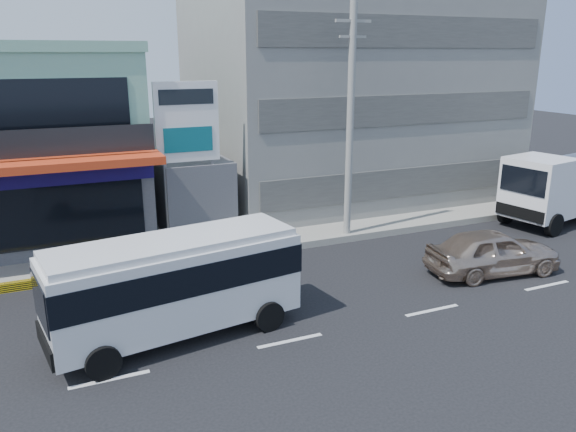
{
  "coord_description": "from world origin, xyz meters",
  "views": [
    {
      "loc": [
        -5.83,
        -13.26,
        7.97
      ],
      "look_at": [
        2.07,
        4.91,
        2.2
      ],
      "focal_mm": 35.0,
      "sensor_mm": 36.0,
      "label": 1
    }
  ],
  "objects_px": {
    "concrete_building": "(346,71)",
    "minibus": "(175,279)",
    "satellite_dish": "(190,156)",
    "billboard": "(187,131)",
    "tanker_truck": "(569,184)",
    "utility_pole_near": "(350,123)",
    "sedan": "(493,252)"
  },
  "relations": [
    {
      "from": "satellite_dish",
      "to": "sedan",
      "type": "bearing_deg",
      "value": -45.78
    },
    {
      "from": "concrete_building",
      "to": "billboard",
      "type": "relative_size",
      "value": 2.32
    },
    {
      "from": "satellite_dish",
      "to": "sedan",
      "type": "height_order",
      "value": "satellite_dish"
    },
    {
      "from": "satellite_dish",
      "to": "utility_pole_near",
      "type": "distance_m",
      "value": 7.17
    },
    {
      "from": "minibus",
      "to": "concrete_building",
      "type": "bearing_deg",
      "value": 46.14
    },
    {
      "from": "tanker_truck",
      "to": "satellite_dish",
      "type": "bearing_deg",
      "value": 163.68
    },
    {
      "from": "concrete_building",
      "to": "utility_pole_near",
      "type": "relative_size",
      "value": 1.6
    },
    {
      "from": "satellite_dish",
      "to": "sedan",
      "type": "relative_size",
      "value": 0.3
    },
    {
      "from": "sedan",
      "to": "tanker_truck",
      "type": "xyz_separation_m",
      "value": [
        8.52,
        4.13,
        0.95
      ]
    },
    {
      "from": "utility_pole_near",
      "to": "billboard",
      "type": "bearing_deg",
      "value": 164.52
    },
    {
      "from": "concrete_building",
      "to": "satellite_dish",
      "type": "bearing_deg",
      "value": -158.2
    },
    {
      "from": "billboard",
      "to": "utility_pole_near",
      "type": "bearing_deg",
      "value": -15.48
    },
    {
      "from": "billboard",
      "to": "tanker_truck",
      "type": "bearing_deg",
      "value": -10.48
    },
    {
      "from": "billboard",
      "to": "tanker_truck",
      "type": "xyz_separation_m",
      "value": [
        18.04,
        -3.34,
        -3.12
      ]
    },
    {
      "from": "tanker_truck",
      "to": "utility_pole_near",
      "type": "bearing_deg",
      "value": 172.41
    },
    {
      "from": "billboard",
      "to": "sedan",
      "type": "distance_m",
      "value": 12.77
    },
    {
      "from": "satellite_dish",
      "to": "minibus",
      "type": "relative_size",
      "value": 0.2
    },
    {
      "from": "utility_pole_near",
      "to": "minibus",
      "type": "xyz_separation_m",
      "value": [
        -8.88,
        -5.8,
        -3.37
      ]
    },
    {
      "from": "minibus",
      "to": "tanker_truck",
      "type": "height_order",
      "value": "tanker_truck"
    },
    {
      "from": "sedan",
      "to": "tanker_truck",
      "type": "height_order",
      "value": "tanker_truck"
    },
    {
      "from": "billboard",
      "to": "minibus",
      "type": "relative_size",
      "value": 0.93
    },
    {
      "from": "satellite_dish",
      "to": "tanker_truck",
      "type": "bearing_deg",
      "value": -16.32
    },
    {
      "from": "concrete_building",
      "to": "sedan",
      "type": "bearing_deg",
      "value": -94.22
    },
    {
      "from": "minibus",
      "to": "satellite_dish",
      "type": "bearing_deg",
      "value": 72.98
    },
    {
      "from": "sedan",
      "to": "tanker_truck",
      "type": "bearing_deg",
      "value": -57.2
    },
    {
      "from": "utility_pole_near",
      "to": "minibus",
      "type": "relative_size",
      "value": 1.35
    },
    {
      "from": "satellite_dish",
      "to": "minibus",
      "type": "distance_m",
      "value": 10.0
    },
    {
      "from": "satellite_dish",
      "to": "billboard",
      "type": "bearing_deg",
      "value": -105.52
    },
    {
      "from": "utility_pole_near",
      "to": "satellite_dish",
      "type": "bearing_deg",
      "value": 149.04
    },
    {
      "from": "concrete_building",
      "to": "minibus",
      "type": "bearing_deg",
      "value": -133.86
    },
    {
      "from": "satellite_dish",
      "to": "billboard",
      "type": "xyz_separation_m",
      "value": [
        -0.5,
        -1.8,
        1.35
      ]
    },
    {
      "from": "billboard",
      "to": "utility_pole_near",
      "type": "relative_size",
      "value": 0.69
    }
  ]
}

